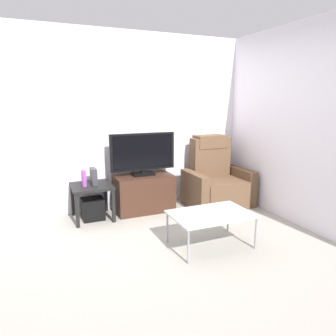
{
  "coord_description": "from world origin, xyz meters",
  "views": [
    {
      "loc": [
        -1.28,
        -3.42,
        1.63
      ],
      "look_at": [
        0.4,
        0.5,
        0.7
      ],
      "focal_mm": 33.43,
      "sensor_mm": 36.0,
      "label": 1
    }
  ],
  "objects_px": {
    "subwoofer_box": "(93,209)",
    "coffee_table": "(211,215)",
    "recliner_armchair": "(216,181)",
    "side_table": "(92,190)",
    "book_upright": "(84,178)",
    "television": "(143,153)",
    "cell_phone": "(219,211)",
    "game_console": "(94,176)",
    "tv_stand": "(144,193)"
  },
  "relations": [
    {
      "from": "subwoofer_box",
      "to": "coffee_table",
      "type": "height_order",
      "value": "coffee_table"
    },
    {
      "from": "coffee_table",
      "to": "recliner_armchair",
      "type": "bearing_deg",
      "value": 56.15
    },
    {
      "from": "side_table",
      "to": "book_upright",
      "type": "xyz_separation_m",
      "value": [
        -0.1,
        -0.02,
        0.19
      ]
    },
    {
      "from": "recliner_armchair",
      "to": "subwoofer_box",
      "type": "height_order",
      "value": "recliner_armchair"
    },
    {
      "from": "side_table",
      "to": "book_upright",
      "type": "relative_size",
      "value": 2.5
    },
    {
      "from": "television",
      "to": "book_upright",
      "type": "height_order",
      "value": "television"
    },
    {
      "from": "recliner_armchair",
      "to": "cell_phone",
      "type": "xyz_separation_m",
      "value": [
        -0.7,
        -1.21,
        0.02
      ]
    },
    {
      "from": "television",
      "to": "game_console",
      "type": "relative_size",
      "value": 4.25
    },
    {
      "from": "television",
      "to": "subwoofer_box",
      "type": "relative_size",
      "value": 3.32
    },
    {
      "from": "coffee_table",
      "to": "television",
      "type": "bearing_deg",
      "value": 102.94
    },
    {
      "from": "television",
      "to": "subwoofer_box",
      "type": "distance_m",
      "value": 1.06
    },
    {
      "from": "tv_stand",
      "to": "game_console",
      "type": "xyz_separation_m",
      "value": [
        -0.73,
        -0.02,
        0.33
      ]
    },
    {
      "from": "book_upright",
      "to": "cell_phone",
      "type": "xyz_separation_m",
      "value": [
        1.31,
        -1.32,
        -0.21
      ]
    },
    {
      "from": "tv_stand",
      "to": "recliner_armchair",
      "type": "relative_size",
      "value": 0.79
    },
    {
      "from": "side_table",
      "to": "cell_phone",
      "type": "xyz_separation_m",
      "value": [
        1.21,
        -1.34,
        -0.02
      ]
    },
    {
      "from": "television",
      "to": "book_upright",
      "type": "bearing_deg",
      "value": -175.21
    },
    {
      "from": "television",
      "to": "side_table",
      "type": "relative_size",
      "value": 1.8
    },
    {
      "from": "tv_stand",
      "to": "game_console",
      "type": "relative_size",
      "value": 3.71
    },
    {
      "from": "recliner_armchair",
      "to": "cell_phone",
      "type": "distance_m",
      "value": 1.39
    },
    {
      "from": "cell_phone",
      "to": "book_upright",
      "type": "bearing_deg",
      "value": 105.6
    },
    {
      "from": "book_upright",
      "to": "cell_phone",
      "type": "bearing_deg",
      "value": -45.09
    },
    {
      "from": "book_upright",
      "to": "coffee_table",
      "type": "bearing_deg",
      "value": -48.35
    },
    {
      "from": "subwoofer_box",
      "to": "game_console",
      "type": "height_order",
      "value": "game_console"
    },
    {
      "from": "television",
      "to": "side_table",
      "type": "xyz_separation_m",
      "value": [
        -0.77,
        -0.05,
        -0.46
      ]
    },
    {
      "from": "side_table",
      "to": "subwoofer_box",
      "type": "xyz_separation_m",
      "value": [
        0.0,
        -0.0,
        -0.26
      ]
    },
    {
      "from": "game_console",
      "to": "coffee_table",
      "type": "bearing_deg",
      "value": -52.36
    },
    {
      "from": "television",
      "to": "coffee_table",
      "type": "relative_size",
      "value": 1.08
    },
    {
      "from": "subwoofer_box",
      "to": "game_console",
      "type": "relative_size",
      "value": 1.28
    },
    {
      "from": "tv_stand",
      "to": "coffee_table",
      "type": "distance_m",
      "value": 1.43
    },
    {
      "from": "subwoofer_box",
      "to": "coffee_table",
      "type": "relative_size",
      "value": 0.33
    },
    {
      "from": "subwoofer_box",
      "to": "book_upright",
      "type": "height_order",
      "value": "book_upright"
    },
    {
      "from": "television",
      "to": "cell_phone",
      "type": "height_order",
      "value": "television"
    },
    {
      "from": "side_table",
      "to": "television",
      "type": "bearing_deg",
      "value": 3.92
    },
    {
      "from": "coffee_table",
      "to": "cell_phone",
      "type": "distance_m",
      "value": 0.13
    },
    {
      "from": "television",
      "to": "coffee_table",
      "type": "distance_m",
      "value": 1.53
    },
    {
      "from": "side_table",
      "to": "subwoofer_box",
      "type": "height_order",
      "value": "side_table"
    },
    {
      "from": "tv_stand",
      "to": "game_console",
      "type": "distance_m",
      "value": 0.8
    },
    {
      "from": "tv_stand",
      "to": "book_upright",
      "type": "relative_size",
      "value": 3.93
    },
    {
      "from": "tv_stand",
      "to": "cell_phone",
      "type": "xyz_separation_m",
      "value": [
        0.45,
        -1.37,
        0.12
      ]
    },
    {
      "from": "subwoofer_box",
      "to": "cell_phone",
      "type": "xyz_separation_m",
      "value": [
        1.21,
        -1.34,
        0.24
      ]
    },
    {
      "from": "subwoofer_box",
      "to": "television",
      "type": "bearing_deg",
      "value": 3.92
    },
    {
      "from": "coffee_table",
      "to": "cell_phone",
      "type": "bearing_deg",
      "value": 10.12
    },
    {
      "from": "tv_stand",
      "to": "book_upright",
      "type": "height_order",
      "value": "book_upright"
    },
    {
      "from": "game_console",
      "to": "coffee_table",
      "type": "relative_size",
      "value": 0.25
    },
    {
      "from": "subwoofer_box",
      "to": "game_console",
      "type": "bearing_deg",
      "value": 15.95
    },
    {
      "from": "television",
      "to": "game_console",
      "type": "distance_m",
      "value": 0.78
    },
    {
      "from": "side_table",
      "to": "game_console",
      "type": "xyz_separation_m",
      "value": [
        0.04,
        0.01,
        0.19
      ]
    },
    {
      "from": "tv_stand",
      "to": "coffee_table",
      "type": "relative_size",
      "value": 0.94
    },
    {
      "from": "recliner_armchair",
      "to": "game_console",
      "type": "distance_m",
      "value": 1.9
    },
    {
      "from": "recliner_armchair",
      "to": "subwoofer_box",
      "type": "xyz_separation_m",
      "value": [
        -1.91,
        0.13,
        -0.23
      ]
    }
  ]
}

